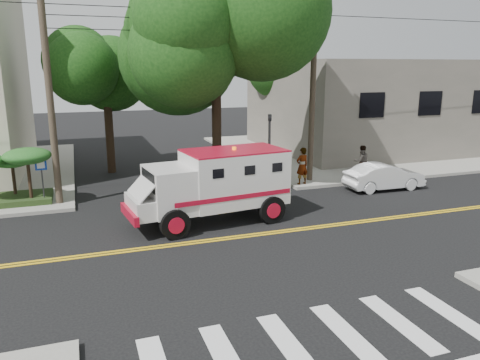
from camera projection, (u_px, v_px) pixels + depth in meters
name	position (u px, v px, depth m)	size (l,w,h in m)	color
ground	(230.00, 238.00, 16.09)	(100.00, 100.00, 0.00)	black
sidewalk_ne	(353.00, 150.00, 32.79)	(17.00, 17.00, 0.15)	gray
building_right	(369.00, 104.00, 33.01)	(14.00, 12.00, 6.00)	#625D54
utility_pole_left	(50.00, 99.00, 18.72)	(0.28, 0.28, 9.00)	#382D23
utility_pole_right	(313.00, 93.00, 22.74)	(0.28, 0.28, 9.00)	#382D23
tree_main	(227.00, 33.00, 20.70)	(6.08, 5.70, 9.85)	black
tree_left	(112.00, 67.00, 24.67)	(4.48, 4.20, 7.70)	black
tree_right	(280.00, 61.00, 31.95)	(4.80, 4.50, 8.20)	black
traffic_signal	(269.00, 144.00, 21.92)	(0.15, 0.18, 3.60)	#3F3F42
accessibility_sign	(42.00, 175.00, 19.43)	(0.45, 0.10, 2.02)	#3F3F42
palm_planter	(10.00, 168.00, 19.38)	(3.52, 2.63, 2.36)	#1E3314
armored_truck	(216.00, 182.00, 17.44)	(6.19, 3.00, 2.72)	silver
parked_sedan	(384.00, 177.00, 22.33)	(1.34, 3.84, 1.26)	silver
pedestrian_a	(302.00, 166.00, 22.65)	(0.66, 0.43, 1.81)	gray
pedestrian_b	(361.00, 161.00, 24.11)	(0.81, 0.63, 1.66)	gray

